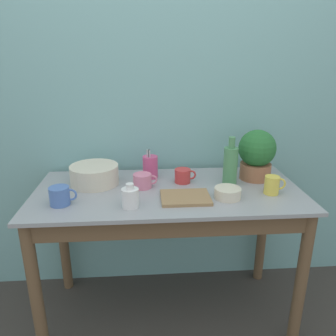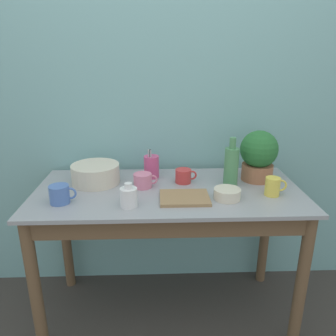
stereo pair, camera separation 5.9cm
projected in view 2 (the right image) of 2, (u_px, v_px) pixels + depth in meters
name	position (u px, v px, depth m)	size (l,w,h in m)	color
wall_back	(166.00, 104.00, 1.97)	(6.00, 0.05, 2.40)	#7AB2B2
counter_table	(168.00, 218.00, 1.76)	(1.41, 0.66, 0.81)	brown
potted_plant	(259.00, 155.00, 1.82)	(0.21, 0.21, 0.28)	#A36647
bowl_wash_large	(96.00, 174.00, 1.81)	(0.26, 0.26, 0.11)	beige
bottle_tall	(231.00, 166.00, 1.75)	(0.08, 0.08, 0.27)	#4C8C59
bottle_short	(129.00, 197.00, 1.53)	(0.08, 0.08, 0.12)	white
mug_blue	(60.00, 194.00, 1.56)	(0.13, 0.09, 0.09)	#4C70B7
mug_pink	(143.00, 180.00, 1.75)	(0.13, 0.10, 0.08)	pink
mug_yellow	(273.00, 186.00, 1.65)	(0.11, 0.07, 0.09)	#E5CC4C
mug_red	(184.00, 176.00, 1.82)	(0.12, 0.09, 0.08)	#C63838
bowl_small_cream	(227.00, 194.00, 1.61)	(0.13, 0.13, 0.05)	beige
utensil_cup	(151.00, 167.00, 1.89)	(0.09, 0.09, 0.17)	#CC4C7F
tray_board	(185.00, 198.00, 1.61)	(0.24, 0.19, 0.02)	#99754C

